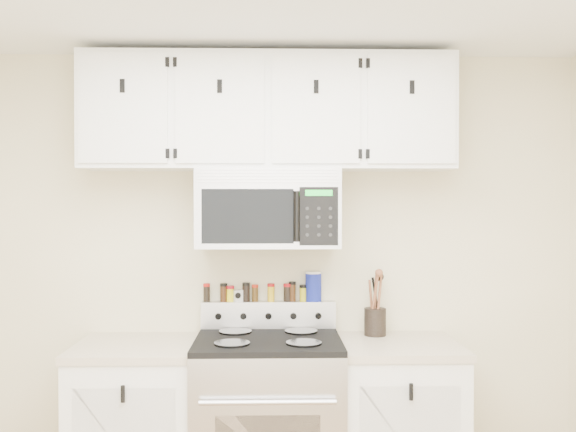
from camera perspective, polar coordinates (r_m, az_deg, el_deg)
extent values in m
cube|color=beige|center=(3.69, -1.75, -5.21)|extent=(3.50, 0.01, 2.50)
cube|color=#B7B7BA|center=(3.55, -1.77, -18.56)|extent=(0.76, 0.65, 0.92)
cube|color=black|center=(3.42, -1.78, -11.04)|extent=(0.76, 0.65, 0.03)
cube|color=#B7B7BA|center=(3.68, -1.75, -8.74)|extent=(0.76, 0.08, 0.15)
cylinder|color=black|center=(3.28, -5.00, -11.22)|extent=(0.18, 0.18, 0.01)
cylinder|color=black|center=(3.27, 1.42, -11.23)|extent=(0.18, 0.18, 0.01)
cylinder|color=black|center=(3.57, -4.70, -10.21)|extent=(0.18, 0.18, 0.01)
cylinder|color=black|center=(3.57, 1.18, -10.21)|extent=(0.18, 0.18, 0.01)
cube|color=tan|center=(3.53, -13.29, -11.29)|extent=(0.64, 0.62, 0.04)
cube|color=white|center=(3.64, 9.74, -18.39)|extent=(0.62, 0.60, 0.88)
cube|color=tan|center=(3.52, 9.77, -11.30)|extent=(0.64, 0.62, 0.04)
cube|color=#9E9EA3|center=(3.48, -1.77, 0.69)|extent=(0.76, 0.38, 0.42)
cube|color=#B7B7BA|center=(3.29, -1.79, 3.64)|extent=(0.73, 0.01, 0.08)
cube|color=black|center=(3.29, -3.61, -0.02)|extent=(0.47, 0.01, 0.28)
cube|color=black|center=(3.29, 2.75, -0.02)|extent=(0.20, 0.01, 0.30)
cylinder|color=black|center=(3.25, 0.79, -0.03)|extent=(0.03, 0.03, 0.26)
cube|color=white|center=(3.54, -1.77, 9.14)|extent=(2.00, 0.33, 0.62)
cube|color=white|center=(3.46, -14.48, 9.30)|extent=(0.46, 0.01, 0.57)
cube|color=black|center=(3.47, -14.52, 11.15)|extent=(0.02, 0.01, 0.07)
cube|color=white|center=(3.38, -6.09, 9.52)|extent=(0.46, 0.01, 0.57)
cube|color=black|center=(3.39, -6.10, 11.40)|extent=(0.03, 0.01, 0.07)
cube|color=white|center=(3.38, 2.51, 9.53)|extent=(0.46, 0.01, 0.57)
cube|color=black|center=(3.39, 2.52, 11.42)|extent=(0.03, 0.01, 0.07)
cube|color=white|center=(3.45, 10.94, 9.34)|extent=(0.46, 0.01, 0.57)
cube|color=black|center=(3.46, 10.97, 11.19)|extent=(0.02, 0.01, 0.07)
cylinder|color=black|center=(3.65, 7.75, -9.31)|extent=(0.12, 0.12, 0.15)
cylinder|color=brown|center=(3.63, 7.75, -7.51)|extent=(0.01, 0.01, 0.28)
cylinder|color=brown|center=(3.62, 8.10, -7.37)|extent=(0.01, 0.01, 0.30)
cylinder|color=brown|center=(3.64, 7.41, -7.65)|extent=(0.01, 0.01, 0.26)
cylinder|color=black|center=(3.65, 7.86, -7.54)|extent=(0.01, 0.01, 0.27)
cylinder|color=brown|center=(3.61, 7.64, -7.48)|extent=(0.01, 0.01, 0.29)
cube|color=silver|center=(3.67, -4.46, -7.08)|extent=(0.07, 0.07, 0.07)
cylinder|color=#16229A|center=(3.67, 2.27, -6.35)|extent=(0.09, 0.09, 0.16)
cylinder|color=white|center=(3.66, 2.28, -5.04)|extent=(0.09, 0.09, 0.01)
cylinder|color=black|center=(3.68, -7.24, -6.89)|extent=(0.04, 0.04, 0.09)
cylinder|color=#AB120D|center=(3.68, -7.24, -6.11)|extent=(0.04, 0.04, 0.02)
cylinder|color=#391E0D|center=(3.68, -5.74, -6.90)|extent=(0.04, 0.04, 0.09)
cylinder|color=black|center=(3.67, -5.74, -6.10)|extent=(0.04, 0.04, 0.02)
cylinder|color=yellow|center=(3.67, -5.16, -7.02)|extent=(0.04, 0.04, 0.07)
cylinder|color=#9E0C19|center=(3.67, -5.16, -6.33)|extent=(0.04, 0.04, 0.02)
cylinder|color=black|center=(3.67, -3.75, -6.89)|extent=(0.04, 0.04, 0.09)
cylinder|color=black|center=(3.66, -3.75, -6.06)|extent=(0.04, 0.04, 0.02)
cylinder|color=#412B0F|center=(3.67, -2.95, -6.98)|extent=(0.03, 0.03, 0.08)
cylinder|color=#AF1F0D|center=(3.66, -2.95, -6.23)|extent=(0.04, 0.04, 0.02)
cylinder|color=gold|center=(3.67, -1.52, -6.94)|extent=(0.04, 0.04, 0.08)
cylinder|color=#9E0C0E|center=(3.66, -1.52, -6.16)|extent=(0.04, 0.04, 0.02)
cylinder|color=black|center=(3.67, -0.05, -6.94)|extent=(0.04, 0.04, 0.08)
cylinder|color=#A40C12|center=(3.66, -0.05, -6.16)|extent=(0.05, 0.05, 0.02)
cylinder|color=#3D220E|center=(3.67, 0.39, -6.85)|extent=(0.04, 0.04, 0.10)
cylinder|color=black|center=(3.66, 0.39, -5.98)|extent=(0.04, 0.04, 0.02)
cylinder|color=gold|center=(3.67, 1.37, -6.99)|extent=(0.04, 0.04, 0.08)
cylinder|color=black|center=(3.66, 1.37, -6.27)|extent=(0.04, 0.04, 0.02)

